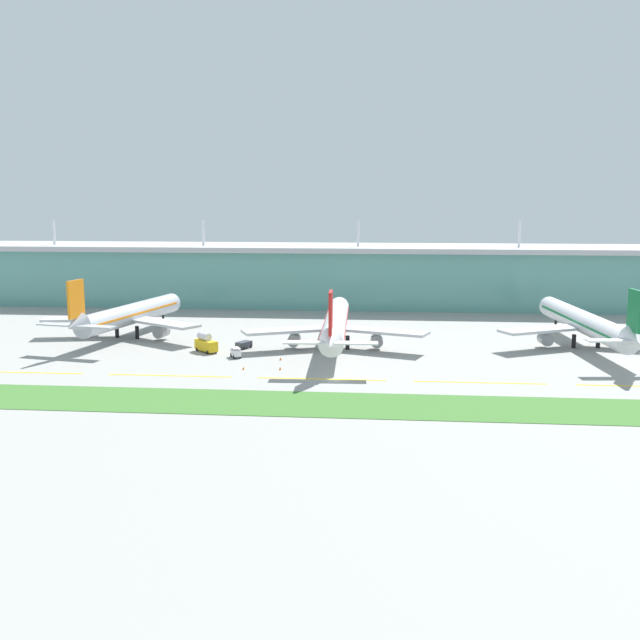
% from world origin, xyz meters
% --- Properties ---
extents(ground_plane, '(600.00, 600.00, 0.00)m').
position_xyz_m(ground_plane, '(0.00, 0.00, 0.00)').
color(ground_plane, gray).
extents(terminal_building, '(288.00, 34.00, 31.00)m').
position_xyz_m(terminal_building, '(-0.00, 114.59, 11.20)').
color(terminal_building, '#5B9E93').
rests_on(terminal_building, ground).
extents(airliner_near, '(47.88, 58.82, 18.90)m').
position_xyz_m(airliner_near, '(-61.78, 44.79, 6.44)').
color(airliner_near, '#ADB2BC').
rests_on(airliner_near, ground).
extents(airliner_middle, '(48.77, 71.17, 18.90)m').
position_xyz_m(airliner_middle, '(-2.58, 34.77, 6.46)').
color(airliner_middle, white).
rests_on(airliner_middle, ground).
extents(airliner_far, '(48.54, 69.42, 18.90)m').
position_xyz_m(airliner_far, '(62.98, 42.69, 6.46)').
color(airliner_far, silver).
rests_on(airliner_far, ground).
extents(taxiway_stripe_west, '(28.00, 0.70, 0.04)m').
position_xyz_m(taxiway_stripe_west, '(-71.00, 0.18, 0.02)').
color(taxiway_stripe_west, yellow).
rests_on(taxiway_stripe_west, ground).
extents(taxiway_stripe_mid_west, '(28.00, 0.70, 0.04)m').
position_xyz_m(taxiway_stripe_mid_west, '(-37.00, 0.18, 0.02)').
color(taxiway_stripe_mid_west, yellow).
rests_on(taxiway_stripe_mid_west, ground).
extents(taxiway_stripe_centre, '(28.00, 0.70, 0.04)m').
position_xyz_m(taxiway_stripe_centre, '(-3.00, 0.18, 0.02)').
color(taxiway_stripe_centre, yellow).
rests_on(taxiway_stripe_centre, ground).
extents(taxiway_stripe_mid_east, '(28.00, 0.70, 0.04)m').
position_xyz_m(taxiway_stripe_mid_east, '(31.00, 0.18, 0.02)').
color(taxiway_stripe_mid_east, yellow).
rests_on(taxiway_stripe_mid_east, ground).
extents(grass_verge, '(300.00, 18.00, 0.10)m').
position_xyz_m(grass_verge, '(0.00, -20.06, 0.05)').
color(grass_verge, '#3D702D').
rests_on(grass_verge, ground).
extents(baggage_cart, '(3.32, 4.02, 2.48)m').
position_xyz_m(baggage_cart, '(-26.30, 20.64, 1.26)').
color(baggage_cart, silver).
rests_on(baggage_cart, ground).
extents(fuel_truck, '(7.00, 6.85, 4.95)m').
position_xyz_m(fuel_truck, '(-35.35, 26.76, 2.26)').
color(fuel_truck, gold).
rests_on(fuel_truck, ground).
extents(pushback_tug, '(4.12, 5.01, 1.85)m').
position_xyz_m(pushback_tug, '(-26.51, 32.02, 1.10)').
color(pushback_tug, '#333842').
rests_on(pushback_tug, ground).
extents(safety_cone_left_wingtip, '(0.56, 0.56, 0.70)m').
position_xyz_m(safety_cone_left_wingtip, '(-14.82, 18.55, 0.35)').
color(safety_cone_left_wingtip, orange).
rests_on(safety_cone_left_wingtip, ground).
extents(safety_cone_nose_front, '(0.56, 0.56, 0.70)m').
position_xyz_m(safety_cone_nose_front, '(-13.39, 8.19, 0.35)').
color(safety_cone_nose_front, orange).
rests_on(safety_cone_nose_front, ground).
extents(safety_cone_right_wingtip, '(0.56, 0.56, 0.70)m').
position_xyz_m(safety_cone_right_wingtip, '(-21.84, 7.60, 0.35)').
color(safety_cone_right_wingtip, orange).
rests_on(safety_cone_right_wingtip, ground).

